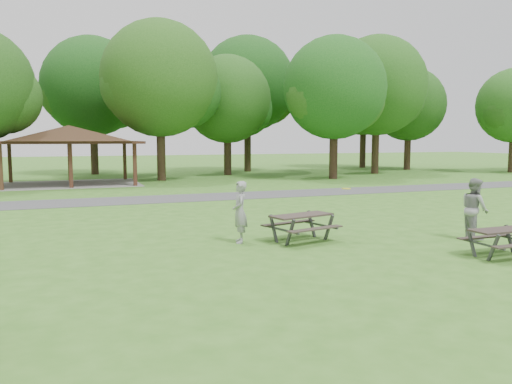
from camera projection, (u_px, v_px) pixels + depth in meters
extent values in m
plane|color=#397220|center=(279.00, 270.00, 11.08)|extent=(160.00, 160.00, 0.00)
cube|color=#474649|center=(162.00, 199.00, 24.06)|extent=(120.00, 3.20, 0.02)
cube|color=#3E2516|center=(0.00, 167.00, 27.94)|extent=(0.22, 0.22, 2.60)
cube|color=#382414|center=(10.00, 163.00, 32.95)|extent=(0.22, 0.22, 2.60)
cube|color=#391E14|center=(71.00, 166.00, 29.27)|extent=(0.22, 0.22, 2.60)
cube|color=#392114|center=(70.00, 162.00, 34.28)|extent=(0.22, 0.22, 2.60)
cube|color=#391E15|center=(135.00, 165.00, 30.59)|extent=(0.22, 0.22, 2.60)
cube|color=#3A2615|center=(125.00, 161.00, 35.60)|extent=(0.22, 0.22, 2.60)
cube|color=#311B13|center=(69.00, 142.00, 31.63)|extent=(8.60, 6.60, 0.16)
pyramid|color=#311F13|center=(69.00, 133.00, 31.57)|extent=(7.01, 7.01, 1.00)
cube|color=gray|center=(71.00, 184.00, 31.91)|extent=(8.40, 6.40, 0.03)
sphere|color=#1B4614|center=(3.00, 97.00, 28.98)|extent=(4.29, 4.29, 4.29)
cylinder|color=#312115|center=(161.00, 152.00, 34.77)|extent=(0.60, 0.60, 4.02)
sphere|color=#1F4A15|center=(160.00, 79.00, 34.24)|extent=(8.00, 8.00, 8.00)
sphere|color=#143F12|center=(185.00, 92.00, 35.25)|extent=(5.20, 5.20, 5.20)
sphere|color=#1E4C15|center=(137.00, 86.00, 33.55)|extent=(4.80, 4.80, 4.80)
cylinder|color=black|center=(228.00, 154.00, 40.20)|extent=(0.60, 0.60, 3.43)
sphere|color=#1A4614|center=(227.00, 99.00, 39.74)|extent=(7.00, 7.00, 7.00)
sphere|color=#154A15|center=(245.00, 109.00, 40.66)|extent=(4.55, 4.55, 4.55)
sphere|color=#1A4C15|center=(211.00, 105.00, 39.11)|extent=(4.20, 4.20, 4.20)
cylinder|color=black|center=(333.00, 153.00, 36.30)|extent=(0.60, 0.60, 3.78)
sphere|color=#154914|center=(335.00, 88.00, 35.81)|extent=(7.40, 7.40, 7.40)
sphere|color=#214D16|center=(352.00, 99.00, 36.76)|extent=(4.81, 4.81, 4.81)
sphere|color=#1F4C15|center=(317.00, 95.00, 35.15)|extent=(4.44, 4.44, 4.44)
cylinder|color=#312115|center=(375.00, 149.00, 41.67)|extent=(0.60, 0.60, 4.20)
sphere|color=#1B4A15|center=(377.00, 86.00, 41.13)|extent=(8.20, 8.20, 8.20)
sphere|color=#1B4413|center=(393.00, 97.00, 42.15)|extent=(5.33, 5.33, 5.33)
sphere|color=#1A4D16|center=(361.00, 92.00, 40.42)|extent=(4.92, 4.92, 4.92)
cylinder|color=#301E15|center=(407.00, 151.00, 47.10)|extent=(0.60, 0.60, 3.57)
sphere|color=#174112|center=(409.00, 104.00, 46.64)|extent=(6.80, 6.80, 6.80)
sphere|color=#154B15|center=(420.00, 112.00, 47.54)|extent=(4.42, 4.42, 4.42)
sphere|color=#144413|center=(398.00, 109.00, 46.02)|extent=(4.08, 4.08, 4.08)
cylinder|color=black|center=(512.00, 153.00, 43.23)|extent=(0.60, 0.60, 3.36)
sphere|color=#1A4313|center=(505.00, 111.00, 42.21)|extent=(3.84, 3.84, 3.84)
cylinder|color=black|center=(94.00, 149.00, 40.76)|extent=(0.60, 0.60, 4.13)
sphere|color=#124012|center=(92.00, 86.00, 40.22)|extent=(8.00, 8.00, 8.00)
sphere|color=#194A15|center=(115.00, 97.00, 41.23)|extent=(5.20, 5.20, 5.20)
sphere|color=#1B4313|center=(71.00, 93.00, 39.53)|extent=(4.80, 4.80, 4.80)
cylinder|color=black|center=(248.00, 146.00, 44.46)|extent=(0.60, 0.60, 4.55)
sphere|color=#123F12|center=(247.00, 84.00, 43.89)|extent=(8.40, 8.40, 8.40)
sphere|color=#1A4012|center=(266.00, 95.00, 44.93)|extent=(5.46, 5.46, 5.46)
sphere|color=#1F4F16|center=(230.00, 91.00, 43.17)|extent=(5.04, 5.04, 5.04)
cylinder|color=black|center=(363.00, 147.00, 50.52)|extent=(0.60, 0.60, 4.27)
sphere|color=#1D4513|center=(364.00, 95.00, 49.98)|extent=(8.00, 8.00, 8.00)
sphere|color=#174012|center=(377.00, 104.00, 50.99)|extent=(5.20, 5.20, 5.20)
sphere|color=#1E4C15|center=(351.00, 101.00, 49.28)|extent=(4.80, 4.80, 4.80)
cube|color=#322824|center=(301.00, 215.00, 14.10)|extent=(1.94, 1.12, 0.05)
cube|color=#322A24|center=(315.00, 229.00, 13.64)|extent=(1.83, 0.67, 0.04)
cube|color=#2D2520|center=(288.00, 223.00, 14.62)|extent=(1.83, 0.67, 0.04)
cube|color=#39393C|center=(290.00, 233.00, 13.43)|extent=(0.15, 0.38, 0.79)
cube|color=#404043|center=(274.00, 229.00, 14.06)|extent=(0.15, 0.38, 0.79)
cube|color=#3C3C3E|center=(282.00, 230.00, 13.74)|extent=(0.40, 1.45, 0.05)
cube|color=#464649|center=(329.00, 228.00, 14.22)|extent=(0.15, 0.38, 0.79)
cube|color=#3C3C3F|center=(311.00, 224.00, 14.84)|extent=(0.15, 0.38, 0.79)
cube|color=#464649|center=(320.00, 225.00, 14.53)|extent=(0.40, 1.45, 0.05)
cube|color=#2D2421|center=(503.00, 230.00, 12.24)|extent=(1.63, 0.65, 0.04)
cube|color=#302722|center=(485.00, 237.00, 12.77)|extent=(1.63, 0.24, 0.04)
cube|color=#414144|center=(493.00, 248.00, 11.74)|extent=(0.05, 0.34, 0.71)
cube|color=#454548|center=(471.00, 242.00, 12.37)|extent=(0.05, 0.34, 0.71)
cube|color=#3E3E40|center=(482.00, 244.00, 12.05)|extent=(0.06, 1.33, 0.04)
cube|color=#39393B|center=(509.00, 239.00, 12.82)|extent=(0.05, 0.34, 0.71)
cylinder|color=yellow|center=(346.00, 189.00, 14.03)|extent=(0.29, 0.29, 0.02)
imported|color=gray|center=(240.00, 212.00, 13.88)|extent=(0.55, 0.71, 1.73)
imported|color=gray|center=(475.00, 209.00, 14.37)|extent=(0.89, 1.02, 1.78)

